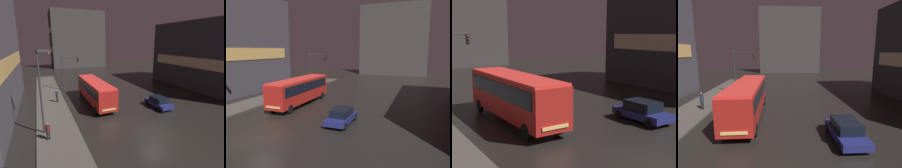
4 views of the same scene
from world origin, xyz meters
The scene contains 7 objects.
ground_plane centered at (0.00, 0.00, 0.00)m, with size 120.00×120.00×0.00m, color black.
sidewalk_left centered at (-9.00, 10.00, 0.07)m, with size 4.00×48.00×0.15m.
building_far_backdrop centered at (3.49, 52.92, 9.56)m, with size 18.07×12.00×19.11m.
bus_near centered at (-2.94, 10.53, 2.07)m, with size 2.57×10.98×3.35m.
car_taxi centered at (4.65, 5.48, 0.76)m, with size 1.97×4.29×1.48m.
pedestrian_near centered at (-8.12, 12.64, 1.26)m, with size 0.50×0.50×1.85m.
traffic_light_main centered at (-5.25, 19.35, 4.34)m, with size 3.09×0.35×6.46m.
Camera 2 is at (11.64, -13.24, 7.01)m, focal length 35.00 mm.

